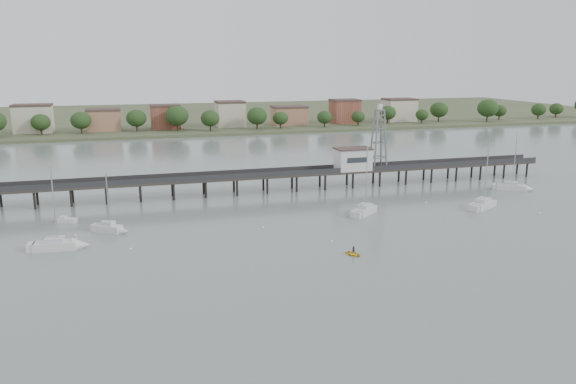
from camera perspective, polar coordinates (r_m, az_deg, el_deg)
name	(u,v)px	position (r m, az deg, el deg)	size (l,w,h in m)	color
ground_plane	(351,296)	(73.60, 6.44, -10.42)	(500.00, 500.00, 0.00)	slate
pier	(250,177)	(127.53, -3.85, 1.57)	(150.00, 5.00, 5.50)	#2D2823
pier_building	(353,159)	(134.43, 6.62, 3.36)	(8.40, 5.40, 5.30)	silver
lattice_tower	(379,139)	(136.39, 9.20, 5.30)	(3.20, 3.20, 15.50)	slate
sailboat_a	(64,245)	(96.89, -21.76, -5.04)	(8.80, 3.18, 14.22)	silver
sailboat_d	(486,204)	(122.93, 19.51, -1.12)	(9.44, 6.75, 15.19)	silver
sailboat_e	(516,188)	(140.78, 22.20, 0.41)	(8.49, 6.34, 13.86)	silver
sailboat_c	(368,209)	(112.44, 8.10, -1.77)	(8.14, 7.31, 14.02)	silver
sailboat_b	(113,229)	(103.12, -17.39, -3.61)	(6.49, 5.20, 10.96)	silver
white_tender	(67,220)	(112.48, -21.58, -2.69)	(3.67, 2.56, 1.32)	silver
yellow_dinghy	(353,255)	(88.12, 6.65, -6.38)	(1.99, 0.58, 2.78)	yellow
dinghy_occupant	(353,255)	(88.12, 6.65, -6.38)	(0.45, 1.24, 0.30)	black
mooring_buoys	(306,227)	(101.93, 1.84, -3.53)	(87.44, 19.53, 0.39)	beige
far_shore	(178,116)	(304.21, -11.11, 7.56)	(500.00, 170.00, 10.40)	#475133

